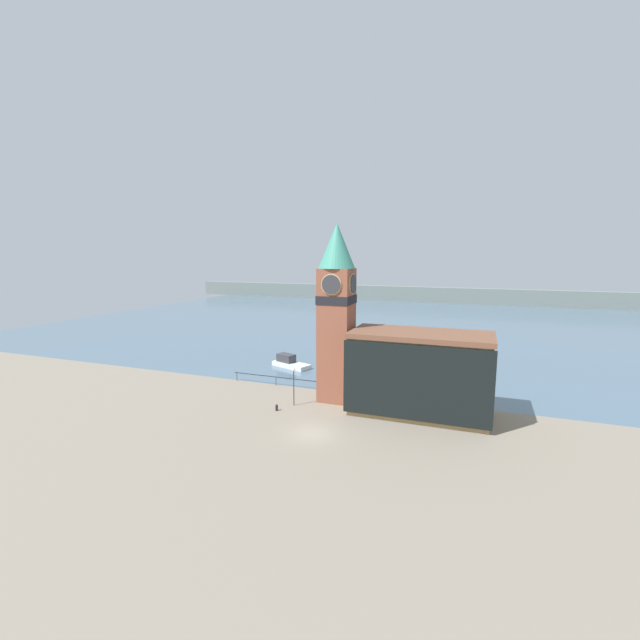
{
  "coord_description": "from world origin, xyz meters",
  "views": [
    {
      "loc": [
        13.47,
        -33.58,
        15.88
      ],
      "look_at": [
        -1.88,
        7.05,
        9.16
      ],
      "focal_mm": 24.0,
      "sensor_mm": 36.0,
      "label": 1
    }
  ],
  "objects_px": {
    "mooring_bollard_near": "(277,407)",
    "lamp_post": "(294,380)",
    "clock_tower": "(337,308)",
    "pier_building": "(420,373)",
    "boat_near": "(290,362)"
  },
  "relations": [
    {
      "from": "boat_near",
      "to": "clock_tower",
      "type": "bearing_deg",
      "value": -25.41
    },
    {
      "from": "mooring_bollard_near",
      "to": "lamp_post",
      "type": "relative_size",
      "value": 0.16
    },
    {
      "from": "clock_tower",
      "to": "mooring_bollard_near",
      "type": "xyz_separation_m",
      "value": [
        -4.6,
        -5.41,
        -9.78
      ]
    },
    {
      "from": "clock_tower",
      "to": "mooring_bollard_near",
      "type": "bearing_deg",
      "value": -130.36
    },
    {
      "from": "clock_tower",
      "to": "lamp_post",
      "type": "bearing_deg",
      "value": -136.52
    },
    {
      "from": "boat_near",
      "to": "mooring_bollard_near",
      "type": "height_order",
      "value": "boat_near"
    },
    {
      "from": "clock_tower",
      "to": "pier_building",
      "type": "bearing_deg",
      "value": -6.69
    },
    {
      "from": "lamp_post",
      "to": "boat_near",
      "type": "bearing_deg",
      "value": 116.41
    },
    {
      "from": "boat_near",
      "to": "mooring_bollard_near",
      "type": "distance_m",
      "value": 17.29
    },
    {
      "from": "boat_near",
      "to": "mooring_bollard_near",
      "type": "relative_size",
      "value": 9.3
    },
    {
      "from": "pier_building",
      "to": "lamp_post",
      "type": "height_order",
      "value": "pier_building"
    },
    {
      "from": "pier_building",
      "to": "mooring_bollard_near",
      "type": "xyz_separation_m",
      "value": [
        -13.68,
        -4.34,
        -3.81
      ]
    },
    {
      "from": "clock_tower",
      "to": "pier_building",
      "type": "xyz_separation_m",
      "value": [
        9.09,
        -1.07,
        -5.97
      ]
    },
    {
      "from": "mooring_bollard_near",
      "to": "lamp_post",
      "type": "distance_m",
      "value": 3.34
    },
    {
      "from": "clock_tower",
      "to": "lamp_post",
      "type": "relative_size",
      "value": 4.72
    }
  ]
}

